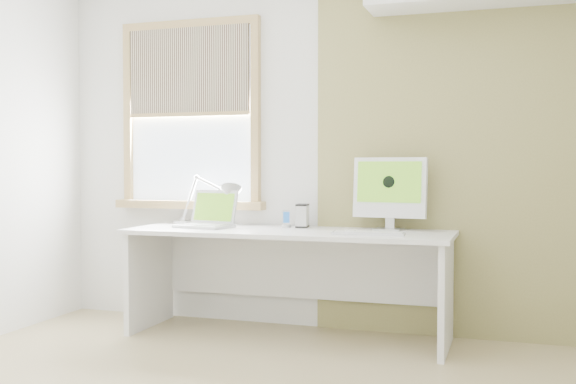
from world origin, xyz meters
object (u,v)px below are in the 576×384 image
at_px(desk, 290,258).
at_px(imac, 390,189).
at_px(external_drive, 302,216).
at_px(laptop, 208,218).
at_px(desk_lamp, 221,199).

height_order(desk, imac, imac).
bearing_deg(imac, external_drive, 179.51).
relative_size(laptop, external_drive, 2.55).
bearing_deg(desk_lamp, laptop, -108.25).
relative_size(desk_lamp, imac, 1.25).
bearing_deg(desk, imac, 14.11).
bearing_deg(imac, laptop, -172.05).
relative_size(external_drive, imac, 0.33).
bearing_deg(laptop, desk, 1.11).
height_order(desk_lamp, external_drive, desk_lamp).
height_order(external_drive, imac, imac).
bearing_deg(imac, desk_lamp, -177.63).
distance_m(desk, external_drive, 0.33).
distance_m(desk_lamp, external_drive, 0.61).
distance_m(desk, laptop, 0.66).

